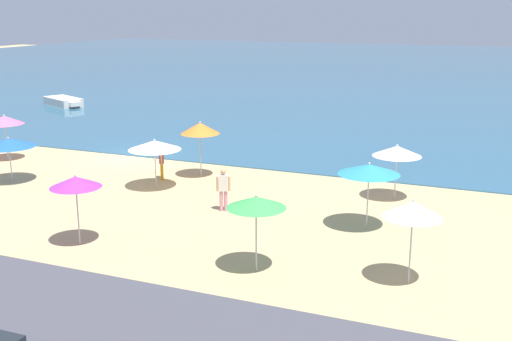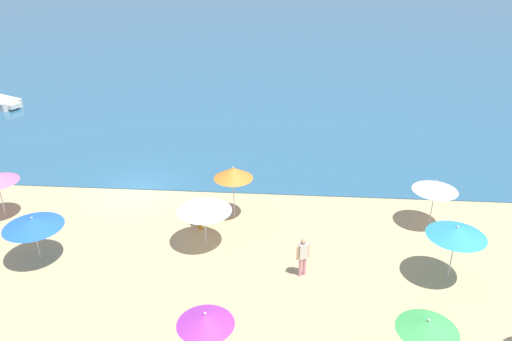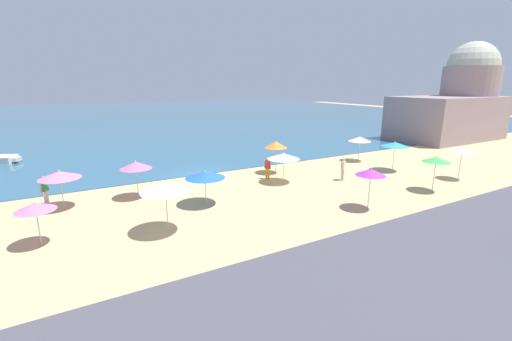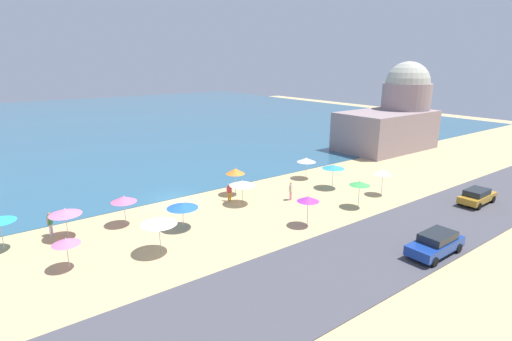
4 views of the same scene
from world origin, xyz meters
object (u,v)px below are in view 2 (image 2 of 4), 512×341
(beach_umbrella_2, at_px, (428,326))
(beach_umbrella_10, at_px, (204,206))
(beach_umbrella_7, at_px, (436,186))
(beach_umbrella_8, at_px, (205,319))
(beach_umbrella_0, at_px, (33,223))
(beach_umbrella_3, at_px, (457,232))
(bather_2, at_px, (199,211))
(beach_umbrella_5, at_px, (233,173))
(bather_1, at_px, (303,255))

(beach_umbrella_2, bearing_deg, beach_umbrella_10, 138.47)
(beach_umbrella_7, distance_m, beach_umbrella_10, 10.53)
(beach_umbrella_8, xyz_separation_m, beach_umbrella_10, (-1.25, 7.09, -0.25))
(beach_umbrella_0, distance_m, beach_umbrella_3, 16.79)
(beach_umbrella_2, bearing_deg, beach_umbrella_3, 66.34)
(bather_2, bearing_deg, beach_umbrella_0, -154.12)
(beach_umbrella_5, distance_m, bather_2, 2.35)
(beach_umbrella_7, relative_size, beach_umbrella_10, 1.01)
(beach_umbrella_5, xyz_separation_m, bather_1, (3.26, -4.36, -1.39))
(beach_umbrella_5, distance_m, beach_umbrella_7, 9.29)
(beach_umbrella_8, height_order, bather_1, beach_umbrella_8)
(beach_umbrella_5, relative_size, beach_umbrella_10, 1.15)
(beach_umbrella_3, distance_m, beach_umbrella_10, 10.14)
(bather_2, bearing_deg, beach_umbrella_10, -69.63)
(beach_umbrella_2, relative_size, bather_1, 1.42)
(beach_umbrella_0, relative_size, beach_umbrella_8, 0.97)
(beach_umbrella_0, xyz_separation_m, beach_umbrella_3, (16.78, -0.04, 0.39))
(beach_umbrella_7, distance_m, bather_2, 10.87)
(bather_1, bearing_deg, beach_umbrella_0, 179.18)
(beach_umbrella_10, bearing_deg, bather_2, 110.37)
(beach_umbrella_3, bearing_deg, beach_umbrella_10, 170.40)
(beach_umbrella_3, distance_m, beach_umbrella_7, 4.15)
(beach_umbrella_7, relative_size, beach_umbrella_8, 0.96)
(beach_umbrella_5, height_order, beach_umbrella_10, beach_umbrella_5)
(beach_umbrella_2, distance_m, beach_umbrella_10, 10.34)
(beach_umbrella_0, xyz_separation_m, beach_umbrella_8, (8.04, -5.45, 0.37))
(beach_umbrella_5, bearing_deg, beach_umbrella_8, -88.24)
(beach_umbrella_5, distance_m, beach_umbrella_8, 9.65)
(beach_umbrella_10, bearing_deg, beach_umbrella_5, 69.46)
(beach_umbrella_2, distance_m, bather_1, 6.28)
(beach_umbrella_5, relative_size, bather_1, 1.56)
(beach_umbrella_3, height_order, bather_1, beach_umbrella_3)
(beach_umbrella_7, xyz_separation_m, beach_umbrella_8, (-8.99, -9.54, 0.14))
(beach_umbrella_2, height_order, beach_umbrella_3, beach_umbrella_3)
(beach_umbrella_7, xyz_separation_m, beach_umbrella_10, (-10.24, -2.44, -0.11))
(beach_umbrella_3, xyz_separation_m, beach_umbrella_8, (-8.75, -5.40, -0.02))
(beach_umbrella_10, bearing_deg, beach_umbrella_8, -79.98)
(beach_umbrella_0, bearing_deg, bather_2, 25.88)
(beach_umbrella_8, relative_size, beach_umbrella_10, 1.06)
(beach_umbrella_3, distance_m, bather_1, 5.92)
(beach_umbrella_7, bearing_deg, bather_2, -174.43)
(beach_umbrella_2, bearing_deg, beach_umbrella_5, 125.79)
(beach_umbrella_3, relative_size, beach_umbrella_5, 0.93)
(beach_umbrella_0, bearing_deg, beach_umbrella_10, 13.63)
(beach_umbrella_3, distance_m, beach_umbrella_8, 10.28)
(beach_umbrella_3, height_order, bather_2, beach_umbrella_3)
(bather_1, distance_m, bather_2, 5.72)
(beach_umbrella_3, bearing_deg, beach_umbrella_7, 86.60)
(beach_umbrella_10, bearing_deg, beach_umbrella_0, -166.37)
(beach_umbrella_2, height_order, bather_1, beach_umbrella_2)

